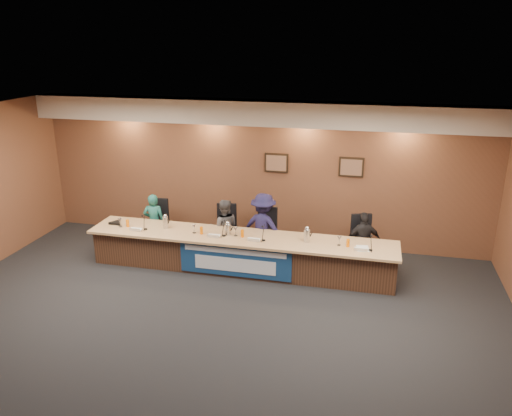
% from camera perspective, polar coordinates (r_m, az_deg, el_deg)
% --- Properties ---
extents(floor, '(10.00, 10.00, 0.00)m').
position_cam_1_polar(floor, '(8.13, -6.27, -14.27)').
color(floor, black).
rests_on(floor, ground).
extents(ceiling, '(10.00, 8.00, 0.04)m').
position_cam_1_polar(ceiling, '(6.92, -7.23, 8.47)').
color(ceiling, silver).
rests_on(ceiling, wall_back).
extents(wall_back, '(10.00, 0.04, 3.20)m').
position_cam_1_polar(wall_back, '(11.02, 0.31, 4.06)').
color(wall_back, brown).
rests_on(wall_back, floor).
extents(soffit, '(10.00, 0.50, 0.50)m').
position_cam_1_polar(soffit, '(10.51, 0.02, 10.85)').
color(soffit, beige).
rests_on(soffit, wall_back).
extents(dais_body, '(6.00, 0.80, 0.70)m').
position_cam_1_polar(dais_body, '(9.98, -1.78, -5.23)').
color(dais_body, '#44291A').
rests_on(dais_body, floor).
extents(dais_top, '(6.10, 0.95, 0.05)m').
position_cam_1_polar(dais_top, '(9.78, -1.88, -3.35)').
color(dais_top, tan).
rests_on(dais_top, dais_body).
extents(banner, '(2.20, 0.02, 0.65)m').
position_cam_1_polar(banner, '(9.60, -2.42, -6.06)').
color(banner, navy).
rests_on(banner, dais_body).
extents(banner_text_upper, '(2.00, 0.01, 0.10)m').
position_cam_1_polar(banner_text_upper, '(9.51, -2.46, -5.00)').
color(banner_text_upper, silver).
rests_on(banner_text_upper, banner).
extents(banner_text_lower, '(1.60, 0.01, 0.28)m').
position_cam_1_polar(banner_text_lower, '(9.62, -2.44, -6.52)').
color(banner_text_lower, silver).
rests_on(banner_text_lower, banner).
extents(wall_photo_left, '(0.52, 0.04, 0.42)m').
position_cam_1_polar(wall_photo_left, '(10.85, 2.35, 5.17)').
color(wall_photo_left, black).
rests_on(wall_photo_left, wall_back).
extents(wall_photo_right, '(0.52, 0.04, 0.42)m').
position_cam_1_polar(wall_photo_right, '(10.67, 10.84, 4.61)').
color(wall_photo_right, black).
rests_on(wall_photo_right, wall_back).
extents(panelist_a, '(0.51, 0.39, 1.26)m').
position_cam_1_polar(panelist_a, '(11.04, -11.56, -1.58)').
color(panelist_a, '#1C5F56').
rests_on(panelist_a, floor).
extents(panelist_b, '(0.71, 0.61, 1.26)m').
position_cam_1_polar(panelist_b, '(10.50, -3.65, -2.32)').
color(panelist_b, '#49484C').
rests_on(panelist_b, floor).
extents(panelist_c, '(1.03, 0.74, 1.45)m').
position_cam_1_polar(panelist_c, '(10.27, 0.85, -2.23)').
color(panelist_c, '#19163D').
rests_on(panelist_c, floor).
extents(panelist_d, '(0.77, 0.49, 1.22)m').
position_cam_1_polar(panelist_d, '(10.10, 12.14, -3.76)').
color(panelist_d, black).
rests_on(panelist_d, floor).
extents(office_chair_a, '(0.49, 0.49, 0.08)m').
position_cam_1_polar(office_chair_a, '(11.18, -11.30, -2.13)').
color(office_chair_a, black).
rests_on(office_chair_a, floor).
extents(office_chair_b, '(0.55, 0.55, 0.08)m').
position_cam_1_polar(office_chair_b, '(10.65, -3.48, -2.88)').
color(office_chair_b, black).
rests_on(office_chair_b, floor).
extents(office_chair_c, '(0.52, 0.52, 0.08)m').
position_cam_1_polar(office_chair_c, '(10.45, 0.96, -3.29)').
color(office_chair_c, black).
rests_on(office_chair_c, floor).
extents(office_chair_d, '(0.60, 0.60, 0.08)m').
position_cam_1_polar(office_chair_d, '(10.24, 12.11, -4.21)').
color(office_chair_d, black).
rests_on(office_chair_d, floor).
extents(nameplate_a, '(0.24, 0.08, 0.10)m').
position_cam_1_polar(nameplate_a, '(10.26, -13.68, -2.38)').
color(nameplate_a, white).
rests_on(nameplate_a, dais_top).
extents(microphone_a, '(0.07, 0.07, 0.02)m').
position_cam_1_polar(microphone_a, '(10.32, -12.51, -2.37)').
color(microphone_a, black).
rests_on(microphone_a, dais_top).
extents(juice_glass_a, '(0.06, 0.06, 0.15)m').
position_cam_1_polar(juice_glass_a, '(10.54, -14.46, -1.70)').
color(juice_glass_a, '#FA7300').
rests_on(juice_glass_a, dais_top).
extents(water_glass_a, '(0.08, 0.08, 0.18)m').
position_cam_1_polar(water_glass_a, '(10.57, -15.27, -1.62)').
color(water_glass_a, silver).
rests_on(water_glass_a, dais_top).
extents(nameplate_b, '(0.24, 0.08, 0.10)m').
position_cam_1_polar(nameplate_b, '(9.69, -4.93, -3.18)').
color(nameplate_b, white).
rests_on(nameplate_b, dais_top).
extents(microphone_b, '(0.07, 0.07, 0.02)m').
position_cam_1_polar(microphone_b, '(9.78, -3.69, -3.16)').
color(microphone_b, black).
rests_on(microphone_b, dais_top).
extents(juice_glass_b, '(0.06, 0.06, 0.15)m').
position_cam_1_polar(juice_glass_b, '(9.89, -6.26, -2.57)').
color(juice_glass_b, '#FA7300').
rests_on(juice_glass_b, dais_top).
extents(water_glass_b, '(0.08, 0.08, 0.18)m').
position_cam_1_polar(water_glass_b, '(9.95, -7.09, -2.37)').
color(water_glass_b, silver).
rests_on(water_glass_b, dais_top).
extents(nameplate_c, '(0.24, 0.08, 0.10)m').
position_cam_1_polar(nameplate_c, '(9.48, -0.32, -3.64)').
color(nameplate_c, white).
rests_on(nameplate_c, dais_top).
extents(microphone_c, '(0.07, 0.07, 0.02)m').
position_cam_1_polar(microphone_c, '(9.54, 0.86, -3.71)').
color(microphone_c, black).
rests_on(microphone_c, dais_top).
extents(juice_glass_c, '(0.06, 0.06, 0.15)m').
position_cam_1_polar(juice_glass_c, '(9.69, -1.57, -2.93)').
color(juice_glass_c, '#FA7300').
rests_on(juice_glass_c, dais_top).
extents(water_glass_c, '(0.08, 0.08, 0.18)m').
position_cam_1_polar(water_glass_c, '(9.75, -2.34, -2.71)').
color(water_glass_c, silver).
rests_on(water_glass_c, dais_top).
extents(nameplate_d, '(0.24, 0.08, 0.10)m').
position_cam_1_polar(nameplate_d, '(9.26, 11.91, -4.65)').
color(nameplate_d, white).
rests_on(nameplate_d, dais_top).
extents(microphone_d, '(0.07, 0.07, 0.02)m').
position_cam_1_polar(microphone_d, '(9.35, 12.96, -4.72)').
color(microphone_d, black).
rests_on(microphone_d, dais_top).
extents(juice_glass_d, '(0.06, 0.06, 0.15)m').
position_cam_1_polar(juice_glass_d, '(9.41, 10.46, -3.95)').
color(juice_glass_d, '#FA7300').
rests_on(juice_glass_d, dais_top).
extents(water_glass_d, '(0.08, 0.08, 0.18)m').
position_cam_1_polar(water_glass_d, '(9.43, 9.49, -3.73)').
color(water_glass_d, silver).
rests_on(water_glass_d, dais_top).
extents(carafe_left, '(0.11, 0.11, 0.25)m').
position_cam_1_polar(carafe_left, '(10.28, -10.29, -1.64)').
color(carafe_left, silver).
rests_on(carafe_left, dais_top).
extents(carafe_mid, '(0.13, 0.13, 0.22)m').
position_cam_1_polar(carafe_mid, '(9.81, -3.24, -2.46)').
color(carafe_mid, silver).
rests_on(carafe_mid, dais_top).
extents(carafe_right, '(0.12, 0.12, 0.25)m').
position_cam_1_polar(carafe_right, '(9.50, 5.84, -3.15)').
color(carafe_right, silver).
rests_on(carafe_right, dais_top).
extents(speakerphone, '(0.32, 0.32, 0.05)m').
position_cam_1_polar(speakerphone, '(10.77, -15.68, -1.64)').
color(speakerphone, black).
rests_on(speakerphone, dais_top).
extents(paper_stack, '(0.26, 0.33, 0.01)m').
position_cam_1_polar(paper_stack, '(9.41, 12.10, -4.54)').
color(paper_stack, white).
rests_on(paper_stack, dais_top).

